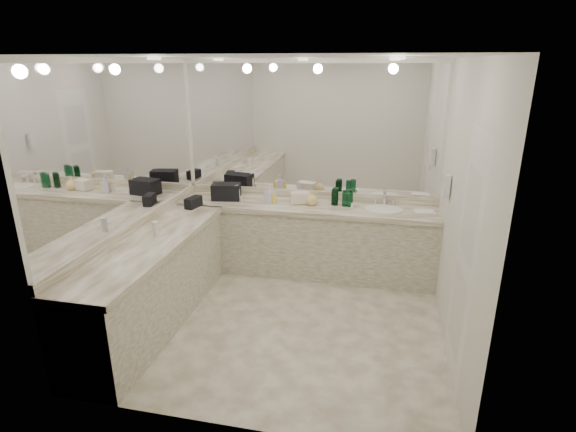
% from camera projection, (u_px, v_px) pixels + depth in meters
% --- Properties ---
extents(floor, '(3.20, 3.20, 0.00)m').
position_uv_depth(floor, '(284.00, 320.00, 4.70)').
color(floor, beige).
rests_on(floor, ground).
extents(ceiling, '(3.20, 3.20, 0.00)m').
position_uv_depth(ceiling, '(283.00, 57.00, 3.86)').
color(ceiling, white).
rests_on(ceiling, floor).
extents(wall_back, '(3.20, 0.02, 2.60)m').
position_uv_depth(wall_back, '(310.00, 167.00, 5.67)').
color(wall_back, silver).
rests_on(wall_back, floor).
extents(wall_left, '(0.02, 3.00, 2.60)m').
position_uv_depth(wall_left, '(132.00, 192.00, 4.60)').
color(wall_left, silver).
rests_on(wall_left, floor).
extents(wall_right, '(0.02, 3.00, 2.60)m').
position_uv_depth(wall_right, '(460.00, 212.00, 3.96)').
color(wall_right, silver).
rests_on(wall_right, floor).
extents(vanity_back_base, '(3.20, 0.60, 0.84)m').
position_uv_depth(vanity_back_base, '(305.00, 241.00, 5.67)').
color(vanity_back_base, beige).
rests_on(vanity_back_base, floor).
extents(vanity_back_top, '(3.20, 0.64, 0.06)m').
position_uv_depth(vanity_back_top, '(305.00, 207.00, 5.52)').
color(vanity_back_top, silver).
rests_on(vanity_back_top, vanity_back_base).
extents(vanity_left_base, '(0.60, 2.40, 0.84)m').
position_uv_depth(vanity_left_base, '(153.00, 285.00, 4.54)').
color(vanity_left_base, beige).
rests_on(vanity_left_base, floor).
extents(vanity_left_top, '(0.64, 2.42, 0.06)m').
position_uv_depth(vanity_left_top, '(149.00, 244.00, 4.40)').
color(vanity_left_top, silver).
rests_on(vanity_left_top, vanity_left_base).
extents(backsplash_back, '(3.20, 0.04, 0.10)m').
position_uv_depth(backsplash_back, '(309.00, 194.00, 5.76)').
color(backsplash_back, silver).
rests_on(backsplash_back, vanity_back_top).
extents(backsplash_left, '(0.04, 3.00, 0.10)m').
position_uv_depth(backsplash_left, '(137.00, 224.00, 4.71)').
color(backsplash_left, silver).
rests_on(backsplash_left, vanity_left_top).
extents(mirror_back, '(3.12, 0.01, 1.55)m').
position_uv_depth(mirror_back, '(310.00, 130.00, 5.50)').
color(mirror_back, white).
rests_on(mirror_back, wall_back).
extents(mirror_left, '(0.01, 2.92, 1.55)m').
position_uv_depth(mirror_left, '(127.00, 146.00, 4.44)').
color(mirror_left, white).
rests_on(mirror_left, wall_left).
extents(sink, '(0.44, 0.44, 0.03)m').
position_uv_depth(sink, '(384.00, 210.00, 5.33)').
color(sink, white).
rests_on(sink, vanity_back_top).
extents(faucet, '(0.24, 0.16, 0.14)m').
position_uv_depth(faucet, '(385.00, 199.00, 5.50)').
color(faucet, silver).
rests_on(faucet, vanity_back_top).
extents(wall_phone, '(0.06, 0.10, 0.24)m').
position_uv_depth(wall_phone, '(446.00, 186.00, 4.60)').
color(wall_phone, white).
rests_on(wall_phone, wall_right).
extents(door, '(0.02, 0.82, 2.10)m').
position_uv_depth(door, '(464.00, 261.00, 3.58)').
color(door, white).
rests_on(door, wall_right).
extents(black_toiletry_bag, '(0.39, 0.29, 0.20)m').
position_uv_depth(black_toiletry_bag, '(226.00, 191.00, 5.71)').
color(black_toiletry_bag, black).
rests_on(black_toiletry_bag, vanity_back_top).
extents(black_bag_spill, '(0.15, 0.25, 0.13)m').
position_uv_depth(black_bag_spill, '(193.00, 202.00, 5.40)').
color(black_bag_spill, black).
rests_on(black_bag_spill, vanity_left_top).
extents(cream_cosmetic_case, '(0.26, 0.20, 0.13)m').
position_uv_depth(cream_cosmetic_case, '(300.00, 198.00, 5.54)').
color(cream_cosmetic_case, beige).
rests_on(cream_cosmetic_case, vanity_back_top).
extents(hand_towel, '(0.24, 0.18, 0.04)m').
position_uv_depth(hand_towel, '(424.00, 213.00, 5.15)').
color(hand_towel, white).
rests_on(hand_towel, vanity_back_top).
extents(lotion_left, '(0.06, 0.06, 0.15)m').
position_uv_depth(lotion_left, '(155.00, 228.00, 4.52)').
color(lotion_left, white).
rests_on(lotion_left, vanity_left_top).
extents(soap_bottle_a, '(0.10, 0.10, 0.21)m').
position_uv_depth(soap_bottle_a, '(237.00, 193.00, 5.63)').
color(soap_bottle_a, beige).
rests_on(soap_bottle_a, vanity_back_top).
extents(soap_bottle_b, '(0.12, 0.12, 0.22)m').
position_uv_depth(soap_bottle_b, '(269.00, 194.00, 5.57)').
color(soap_bottle_b, silver).
rests_on(soap_bottle_b, vanity_back_top).
extents(soap_bottle_c, '(0.17, 0.17, 0.19)m').
position_uv_depth(soap_bottle_c, '(312.00, 198.00, 5.47)').
color(soap_bottle_c, '#FBCE82').
rests_on(soap_bottle_c, vanity_back_top).
extents(green_bottle_0, '(0.07, 0.07, 0.20)m').
position_uv_depth(green_bottle_0, '(345.00, 198.00, 5.43)').
color(green_bottle_0, '#11562E').
rests_on(green_bottle_0, vanity_back_top).
extents(green_bottle_1, '(0.07, 0.07, 0.21)m').
position_uv_depth(green_bottle_1, '(350.00, 198.00, 5.42)').
color(green_bottle_1, '#11562E').
rests_on(green_bottle_1, vanity_back_top).
extents(green_bottle_2, '(0.07, 0.07, 0.19)m').
position_uv_depth(green_bottle_2, '(334.00, 197.00, 5.48)').
color(green_bottle_2, '#11562E').
rests_on(green_bottle_2, vanity_back_top).
extents(green_bottle_3, '(0.07, 0.07, 0.21)m').
position_uv_depth(green_bottle_3, '(335.00, 196.00, 5.47)').
color(green_bottle_3, '#11562E').
rests_on(green_bottle_3, vanity_back_top).
extents(amenity_bottle_0, '(0.05, 0.05, 0.14)m').
position_uv_depth(amenity_bottle_0, '(267.00, 196.00, 5.64)').
color(amenity_bottle_0, '#F2D84C').
rests_on(amenity_bottle_0, vanity_back_top).
extents(amenity_bottle_1, '(0.06, 0.06, 0.12)m').
position_uv_depth(amenity_bottle_1, '(295.00, 197.00, 5.61)').
color(amenity_bottle_1, silver).
rests_on(amenity_bottle_1, vanity_back_top).
extents(amenity_bottle_2, '(0.04, 0.04, 0.06)m').
position_uv_depth(amenity_bottle_2, '(353.00, 206.00, 5.36)').
color(amenity_bottle_2, white).
rests_on(amenity_bottle_2, vanity_back_top).
extents(amenity_bottle_3, '(0.05, 0.05, 0.12)m').
position_uv_depth(amenity_bottle_3, '(274.00, 198.00, 5.56)').
color(amenity_bottle_3, '#F2D84C').
rests_on(amenity_bottle_3, vanity_back_top).
extents(amenity_bottle_4, '(0.05, 0.05, 0.10)m').
position_uv_depth(amenity_bottle_4, '(265.00, 197.00, 5.64)').
color(amenity_bottle_4, white).
rests_on(amenity_bottle_4, vanity_back_top).
extents(amenity_bottle_5, '(0.04, 0.04, 0.06)m').
position_uv_depth(amenity_bottle_5, '(241.00, 199.00, 5.64)').
color(amenity_bottle_5, white).
rests_on(amenity_bottle_5, vanity_back_top).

